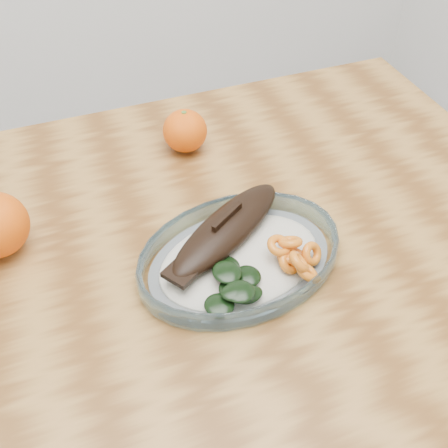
% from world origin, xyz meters
% --- Properties ---
extents(dining_table, '(1.20, 0.80, 0.75)m').
position_xyz_m(dining_table, '(0.00, 0.00, 0.65)').
color(dining_table, brown).
rests_on(dining_table, ground).
extents(plated_meal, '(0.57, 0.57, 0.08)m').
position_xyz_m(plated_meal, '(0.11, -0.03, 0.77)').
color(plated_meal, white).
rests_on(plated_meal, dining_table).
extents(orange_right, '(0.07, 0.07, 0.07)m').
position_xyz_m(orange_right, '(0.12, 0.24, 0.79)').
color(orange_right, '#E23C04').
rests_on(orange_right, dining_table).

